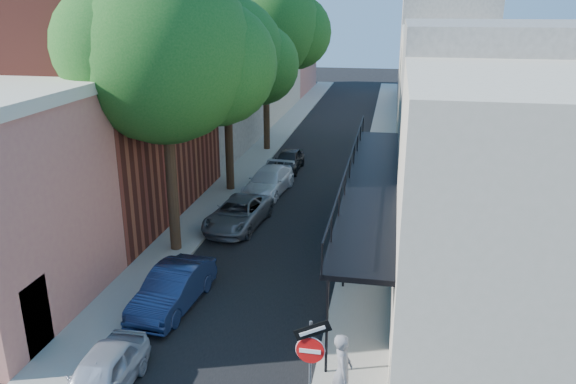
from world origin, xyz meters
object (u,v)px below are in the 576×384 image
at_px(parked_car_e, 289,160).
at_px(oak_mid, 235,58).
at_px(parked_car_c, 238,214).
at_px(pedestrian, 343,371).
at_px(parked_car_b, 173,288).
at_px(parked_car_a, 101,376).
at_px(parked_car_d, 269,181).
at_px(sign_post, 311,355).
at_px(oak_near, 177,56).
at_px(oak_far, 273,27).

bearing_deg(parked_car_e, oak_mid, -114.76).
distance_m(parked_car_c, pedestrian, 12.72).
bearing_deg(parked_car_e, parked_car_b, -91.74).
height_order(parked_car_a, parked_car_d, parked_car_d).
xyz_separation_m(parked_car_a, pedestrian, (6.17, 0.65, 0.52)).
height_order(sign_post, parked_car_b, sign_post).
xyz_separation_m(sign_post, parked_car_b, (-5.36, 4.74, -1.35)).
xyz_separation_m(parked_car_a, parked_car_e, (0.92, 21.33, 0.03)).
height_order(sign_post, parked_car_e, sign_post).
height_order(oak_near, oak_mid, oak_near).
xyz_separation_m(oak_far, parked_car_c, (1.38, -14.23, -7.62)).
height_order(oak_mid, parked_car_b, oak_mid).
distance_m(oak_near, parked_car_b, 8.59).
height_order(oak_mid, parked_car_d, oak_mid).
relative_size(oak_near, parked_car_d, 2.48).
height_order(parked_car_c, parked_car_e, parked_car_e).
xyz_separation_m(parked_car_a, parked_car_c, (0.34, 11.95, 0.02)).
xyz_separation_m(parked_car_e, pedestrian, (5.26, -20.68, 0.49)).
xyz_separation_m(sign_post, parked_car_c, (-5.13, 12.06, -1.40)).
height_order(oak_near, pedestrian, oak_near).
relative_size(oak_far, parked_car_d, 2.58).
distance_m(oak_near, parked_car_c, 7.88).
distance_m(sign_post, parked_car_a, 5.66).
bearing_deg(sign_post, parked_car_a, 178.86).
distance_m(oak_far, parked_car_d, 12.16).
relative_size(parked_car_a, parked_car_d, 0.78).
relative_size(parked_car_a, pedestrian, 1.77).
height_order(oak_mid, oak_far, oak_far).
xyz_separation_m(oak_far, parked_car_e, (1.95, -4.86, -7.62)).
distance_m(parked_car_a, parked_car_d, 16.86).
bearing_deg(parked_car_a, parked_car_e, 86.89).
distance_m(oak_far, parked_car_a, 27.30).
relative_size(parked_car_b, parked_car_d, 0.90).
xyz_separation_m(oak_near, parked_car_e, (1.97, 12.15, -7.24)).
bearing_deg(parked_car_d, parked_car_c, -87.32).
bearing_deg(oak_far, oak_near, -90.04).
distance_m(oak_near, parked_car_d, 10.66).
distance_m(sign_post, pedestrian, 1.37).
distance_m(parked_car_e, pedestrian, 21.34).
distance_m(parked_car_d, parked_car_e, 4.49).
bearing_deg(parked_car_b, parked_car_a, -86.32).
bearing_deg(parked_car_d, oak_far, 106.89).
bearing_deg(parked_car_b, sign_post, -36.34).
xyz_separation_m(sign_post, parked_car_d, (-4.80, 16.95, -1.37)).
distance_m(oak_mid, parked_car_c, 8.38).
distance_m(parked_car_a, parked_car_c, 11.96).
xyz_separation_m(oak_near, parked_car_c, (1.39, 2.77, -7.24)).
height_order(oak_far, parked_car_a, oak_far).
height_order(oak_near, oak_far, oak_far).
relative_size(oak_mid, parked_car_c, 2.23).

